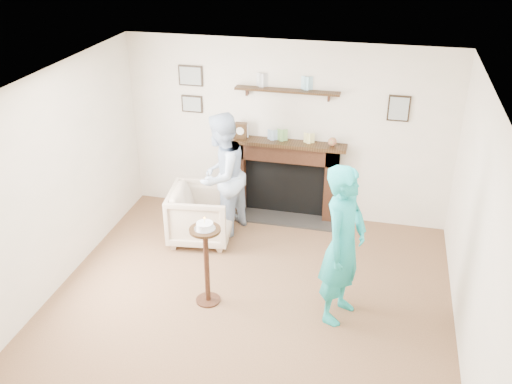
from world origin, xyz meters
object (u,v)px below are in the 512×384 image
man (223,231)px  pedestal_table (206,251)px  woman (338,314)px  armchair (203,238)px

man → pedestal_table: size_ratio=1.56×
man → woman: (1.73, -1.42, 0.00)m
woman → pedestal_table: 1.61m
armchair → woman: woman is taller
armchair → woman: 2.27m
armchair → man: size_ratio=0.48×
man → pedestal_table: pedestal_table is taller
man → armchair: bearing=-25.9°
armchair → pedestal_table: 1.52m
armchair → woman: (1.95, -1.17, 0.00)m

